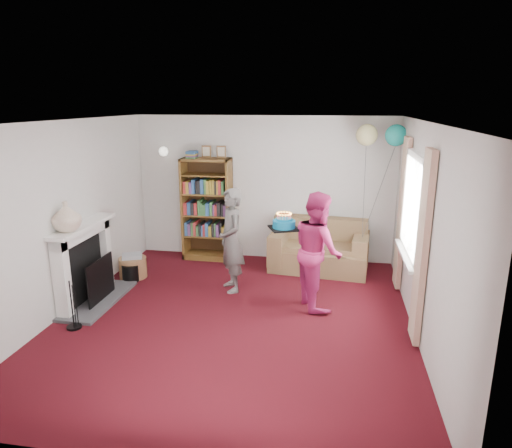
% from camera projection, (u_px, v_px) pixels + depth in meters
% --- Properties ---
extents(ground, '(5.00, 5.00, 0.00)m').
position_uv_depth(ground, '(234.00, 319.00, 5.91)').
color(ground, black).
rests_on(ground, ground).
extents(wall_back, '(4.50, 0.02, 2.50)m').
position_uv_depth(wall_back, '(264.00, 189.00, 7.97)').
color(wall_back, silver).
rests_on(wall_back, ground).
extents(wall_left, '(0.02, 5.00, 2.50)m').
position_uv_depth(wall_left, '(63.00, 218.00, 5.95)').
color(wall_left, silver).
rests_on(wall_left, ground).
extents(wall_right, '(0.02, 5.00, 2.50)m').
position_uv_depth(wall_right, '(425.00, 235.00, 5.21)').
color(wall_right, silver).
rests_on(wall_right, ground).
extents(ceiling, '(4.50, 5.00, 0.01)m').
position_uv_depth(ceiling, '(231.00, 121.00, 5.26)').
color(ceiling, white).
rests_on(ceiling, wall_back).
extents(fireplace, '(0.55, 1.80, 1.12)m').
position_uv_depth(fireplace, '(89.00, 267.00, 6.30)').
color(fireplace, '#3F3F42').
rests_on(fireplace, ground).
extents(window_bay, '(0.14, 2.02, 2.20)m').
position_uv_depth(window_bay, '(412.00, 225.00, 5.81)').
color(window_bay, white).
rests_on(window_bay, ground).
extents(wall_sconce, '(0.16, 0.23, 0.16)m').
position_uv_depth(wall_sconce, '(164.00, 151.00, 7.95)').
color(wall_sconce, gold).
rests_on(wall_sconce, ground).
extents(bookcase, '(0.85, 0.42, 2.00)m').
position_uv_depth(bookcase, '(208.00, 210.00, 8.03)').
color(bookcase, '#472B14').
rests_on(bookcase, ground).
extents(sofa, '(1.58, 0.83, 0.83)m').
position_uv_depth(sofa, '(319.00, 250.00, 7.62)').
color(sofa, brown).
rests_on(sofa, ground).
extents(wicker_basket, '(0.43, 0.43, 0.39)m').
position_uv_depth(wicker_basket, '(133.00, 267.00, 7.27)').
color(wicker_basket, '#966E46').
rests_on(wicker_basket, ground).
extents(person_striped, '(0.59, 0.67, 1.54)m').
position_uv_depth(person_striped, '(231.00, 240.00, 6.64)').
color(person_striped, black).
rests_on(person_striped, ground).
extents(person_magenta, '(0.85, 0.94, 1.59)m').
position_uv_depth(person_magenta, '(318.00, 250.00, 6.12)').
color(person_magenta, '#B4245E').
rests_on(person_magenta, ground).
extents(birthday_cake, '(0.37, 0.37, 0.22)m').
position_uv_depth(birthday_cake, '(284.00, 224.00, 6.15)').
color(birthday_cake, black).
rests_on(birthday_cake, ground).
extents(balloons, '(0.78, 0.52, 1.74)m').
position_uv_depth(balloons, '(381.00, 135.00, 7.05)').
color(balloons, '#3F3F3F').
rests_on(balloons, ground).
extents(mantel_vase, '(0.40, 0.40, 0.38)m').
position_uv_depth(mantel_vase, '(66.00, 216.00, 5.77)').
color(mantel_vase, beige).
rests_on(mantel_vase, fireplace).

